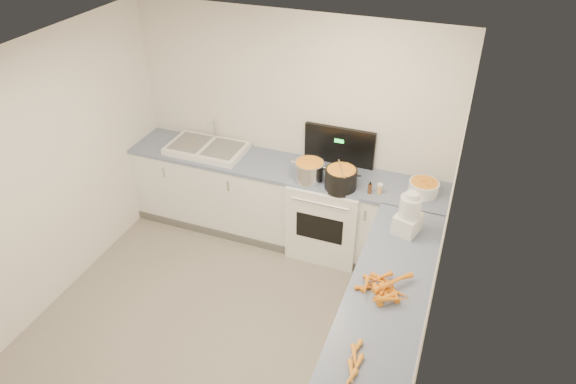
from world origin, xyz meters
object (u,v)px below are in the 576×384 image
(stove, at_px, (329,212))
(steel_pot, at_px, (309,172))
(mixing_bowl, at_px, (423,188))
(sink, at_px, (207,148))
(black_pot, at_px, (341,179))
(extract_bottle, at_px, (370,189))
(food_processor, at_px, (409,215))
(spice_jar, at_px, (380,189))

(stove, xyz_separation_m, steel_pot, (-0.19, -0.14, 0.56))
(mixing_bowl, bearing_deg, sink, 179.86)
(stove, bearing_deg, black_pot, -47.78)
(black_pot, height_order, extract_bottle, black_pot)
(food_processor, bearing_deg, spice_jar, 124.71)
(sink, bearing_deg, extract_bottle, -5.46)
(stove, xyz_separation_m, mixing_bowl, (0.94, 0.01, 0.53))
(black_pot, distance_m, food_processor, 0.88)
(stove, bearing_deg, steel_pot, -142.97)
(steel_pot, distance_m, extract_bottle, 0.64)
(stove, relative_size, steel_pot, 4.44)
(black_pot, bearing_deg, steel_pot, 175.71)
(steel_pot, height_order, food_processor, food_processor)
(sink, distance_m, spice_jar, 1.99)
(black_pot, relative_size, spice_jar, 3.62)
(mixing_bowl, bearing_deg, food_processor, -93.99)
(extract_bottle, bearing_deg, spice_jar, 21.74)
(steel_pot, bearing_deg, extract_bottle, -2.16)
(sink, bearing_deg, stove, -0.62)
(extract_bottle, height_order, spice_jar, extract_bottle)
(stove, distance_m, spice_jar, 0.75)
(stove, relative_size, spice_jar, 15.48)
(sink, height_order, spice_jar, sink)
(mixing_bowl, height_order, extract_bottle, mixing_bowl)
(mixing_bowl, relative_size, spice_jar, 3.32)
(stove, height_order, spice_jar, stove)
(black_pot, xyz_separation_m, food_processor, (0.74, -0.47, 0.08))
(mixing_bowl, distance_m, extract_bottle, 0.52)
(stove, relative_size, food_processor, 3.37)
(sink, xyz_separation_m, mixing_bowl, (2.39, -0.01, 0.03))
(extract_bottle, bearing_deg, steel_pot, 177.84)
(sink, height_order, extract_bottle, sink)
(sink, bearing_deg, food_processor, -15.65)
(stove, relative_size, extract_bottle, 13.41)
(sink, bearing_deg, mixing_bowl, -0.14)
(black_pot, height_order, food_processor, food_processor)
(stove, height_order, food_processor, stove)
(black_pot, relative_size, food_processor, 0.79)
(mixing_bowl, bearing_deg, extract_bottle, -160.31)
(black_pot, height_order, spice_jar, black_pot)
(stove, height_order, sink, stove)
(spice_jar, bearing_deg, extract_bottle, -158.26)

